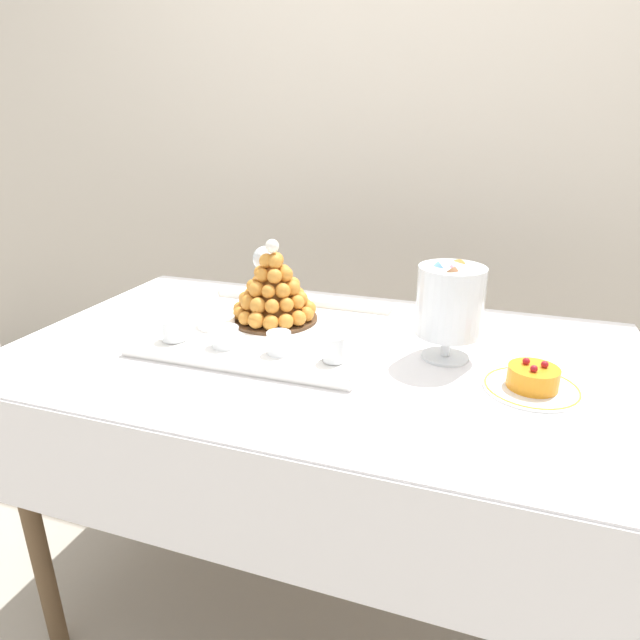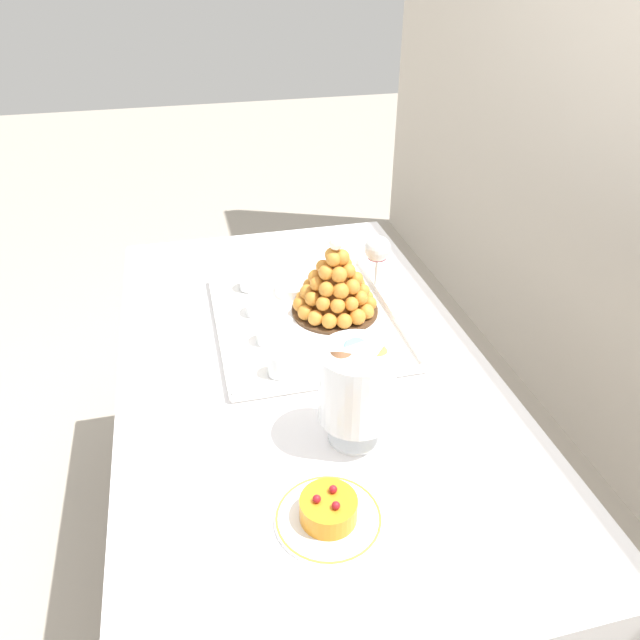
{
  "view_description": "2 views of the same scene",
  "coord_description": "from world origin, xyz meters",
  "px_view_note": "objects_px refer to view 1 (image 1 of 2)",
  "views": [
    {
      "loc": [
        0.36,
        -1.06,
        1.29
      ],
      "look_at": [
        0.01,
        -0.05,
        0.89
      ],
      "focal_mm": 30.05,
      "sensor_mm": 36.0,
      "label": 1
    },
    {
      "loc": [
        1.08,
        -0.22,
        1.62
      ],
      "look_at": [
        0.01,
        0.04,
        0.9
      ],
      "focal_mm": 33.41,
      "sensor_mm": 36.0,
      "label": 2
    }
  ],
  "objects_px": {
    "croquembouche": "(274,291)",
    "dessert_cup_mid_right": "(334,349)",
    "wine_glass": "(265,261)",
    "serving_tray": "(271,333)",
    "dessert_cup_left": "(174,330)",
    "macaron_goblet": "(450,302)",
    "dessert_cup_centre": "(279,344)",
    "fruit_tart_plate": "(532,382)",
    "dessert_cup_mid_left": "(225,337)",
    "creme_brulee_ramekin": "(216,321)"
  },
  "relations": [
    {
      "from": "dessert_cup_mid_right",
      "to": "dessert_cup_left",
      "type": "bearing_deg",
      "value": -179.0
    },
    {
      "from": "serving_tray",
      "to": "fruit_tart_plate",
      "type": "relative_size",
      "value": 2.9
    },
    {
      "from": "dessert_cup_centre",
      "to": "fruit_tart_plate",
      "type": "xyz_separation_m",
      "value": [
        0.52,
        0.01,
        -0.01
      ]
    },
    {
      "from": "creme_brulee_ramekin",
      "to": "fruit_tart_plate",
      "type": "relative_size",
      "value": 0.51
    },
    {
      "from": "dessert_cup_mid_left",
      "to": "creme_brulee_ramekin",
      "type": "distance_m",
      "value": 0.13
    },
    {
      "from": "macaron_goblet",
      "to": "creme_brulee_ramekin",
      "type": "bearing_deg",
      "value": -179.0
    },
    {
      "from": "wine_glass",
      "to": "macaron_goblet",
      "type": "bearing_deg",
      "value": -22.2
    },
    {
      "from": "dessert_cup_centre",
      "to": "wine_glass",
      "type": "bearing_deg",
      "value": 118.41
    },
    {
      "from": "dessert_cup_left",
      "to": "macaron_goblet",
      "type": "height_order",
      "value": "macaron_goblet"
    },
    {
      "from": "dessert_cup_mid_right",
      "to": "wine_glass",
      "type": "xyz_separation_m",
      "value": [
        -0.3,
        0.32,
        0.09
      ]
    },
    {
      "from": "dessert_cup_mid_right",
      "to": "creme_brulee_ramekin",
      "type": "distance_m",
      "value": 0.35
    },
    {
      "from": "serving_tray",
      "to": "dessert_cup_centre",
      "type": "distance_m",
      "value": 0.13
    },
    {
      "from": "wine_glass",
      "to": "serving_tray",
      "type": "bearing_deg",
      "value": -63.71
    },
    {
      "from": "dessert_cup_mid_left",
      "to": "fruit_tart_plate",
      "type": "bearing_deg",
      "value": 1.39
    },
    {
      "from": "serving_tray",
      "to": "dessert_cup_left",
      "type": "relative_size",
      "value": 8.99
    },
    {
      "from": "wine_glass",
      "to": "croquembouche",
      "type": "bearing_deg",
      "value": -58.71
    },
    {
      "from": "dessert_cup_centre",
      "to": "creme_brulee_ramekin",
      "type": "distance_m",
      "value": 0.24
    },
    {
      "from": "macaron_goblet",
      "to": "fruit_tart_plate",
      "type": "bearing_deg",
      "value": -28.95
    },
    {
      "from": "dessert_cup_mid_left",
      "to": "dessert_cup_mid_right",
      "type": "height_order",
      "value": "dessert_cup_mid_right"
    },
    {
      "from": "serving_tray",
      "to": "dessert_cup_mid_left",
      "type": "relative_size",
      "value": 8.37
    },
    {
      "from": "dessert_cup_centre",
      "to": "creme_brulee_ramekin",
      "type": "bearing_deg",
      "value": 154.51
    },
    {
      "from": "dessert_cup_mid_right",
      "to": "dessert_cup_mid_left",
      "type": "bearing_deg",
      "value": -179.04
    },
    {
      "from": "dessert_cup_mid_right",
      "to": "creme_brulee_ramekin",
      "type": "bearing_deg",
      "value": 163.71
    },
    {
      "from": "croquembouche",
      "to": "dessert_cup_centre",
      "type": "bearing_deg",
      "value": -63.77
    },
    {
      "from": "croquembouche",
      "to": "dessert_cup_mid_right",
      "type": "height_order",
      "value": "croquembouche"
    },
    {
      "from": "wine_glass",
      "to": "dessert_cup_mid_left",
      "type": "bearing_deg",
      "value": -82.3
    },
    {
      "from": "creme_brulee_ramekin",
      "to": "macaron_goblet",
      "type": "distance_m",
      "value": 0.57
    },
    {
      "from": "fruit_tart_plate",
      "to": "croquembouche",
      "type": "bearing_deg",
      "value": 164.16
    },
    {
      "from": "croquembouche",
      "to": "dessert_cup_mid_right",
      "type": "xyz_separation_m",
      "value": [
        0.22,
        -0.19,
        -0.05
      ]
    },
    {
      "from": "dessert_cup_left",
      "to": "fruit_tart_plate",
      "type": "distance_m",
      "value": 0.79
    },
    {
      "from": "serving_tray",
      "to": "croquembouche",
      "type": "relative_size",
      "value": 2.4
    },
    {
      "from": "croquembouche",
      "to": "fruit_tart_plate",
      "type": "height_order",
      "value": "croquembouche"
    },
    {
      "from": "dessert_cup_mid_left",
      "to": "macaron_goblet",
      "type": "distance_m",
      "value": 0.5
    },
    {
      "from": "serving_tray",
      "to": "wine_glass",
      "type": "height_order",
      "value": "wine_glass"
    },
    {
      "from": "creme_brulee_ramekin",
      "to": "wine_glass",
      "type": "distance_m",
      "value": 0.25
    },
    {
      "from": "croquembouche",
      "to": "dessert_cup_centre",
      "type": "relative_size",
      "value": 4.08
    },
    {
      "from": "dessert_cup_mid_right",
      "to": "fruit_tart_plate",
      "type": "relative_size",
      "value": 0.31
    },
    {
      "from": "dessert_cup_mid_left",
      "to": "wine_glass",
      "type": "height_order",
      "value": "wine_glass"
    },
    {
      "from": "macaron_goblet",
      "to": "fruit_tart_plate",
      "type": "relative_size",
      "value": 1.2
    },
    {
      "from": "creme_brulee_ramekin",
      "to": "wine_glass",
      "type": "height_order",
      "value": "wine_glass"
    },
    {
      "from": "dessert_cup_left",
      "to": "wine_glass",
      "type": "distance_m",
      "value": 0.35
    },
    {
      "from": "creme_brulee_ramekin",
      "to": "fruit_tart_plate",
      "type": "distance_m",
      "value": 0.74
    },
    {
      "from": "serving_tray",
      "to": "dessert_cup_mid_left",
      "type": "distance_m",
      "value": 0.13
    },
    {
      "from": "macaron_goblet",
      "to": "dessert_cup_mid_left",
      "type": "bearing_deg",
      "value": -166.75
    },
    {
      "from": "macaron_goblet",
      "to": "wine_glass",
      "type": "bearing_deg",
      "value": 157.8
    },
    {
      "from": "dessert_cup_mid_right",
      "to": "creme_brulee_ramekin",
      "type": "xyz_separation_m",
      "value": [
        -0.34,
        0.1,
        -0.01
      ]
    },
    {
      "from": "fruit_tart_plate",
      "to": "macaron_goblet",
      "type": "bearing_deg",
      "value": 151.05
    },
    {
      "from": "dessert_cup_mid_left",
      "to": "wine_glass",
      "type": "xyz_separation_m",
      "value": [
        -0.04,
        0.33,
        0.1
      ]
    },
    {
      "from": "macaron_goblet",
      "to": "fruit_tart_plate",
      "type": "distance_m",
      "value": 0.23
    },
    {
      "from": "serving_tray",
      "to": "dessert_cup_left",
      "type": "bearing_deg",
      "value": -150.21
    }
  ]
}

